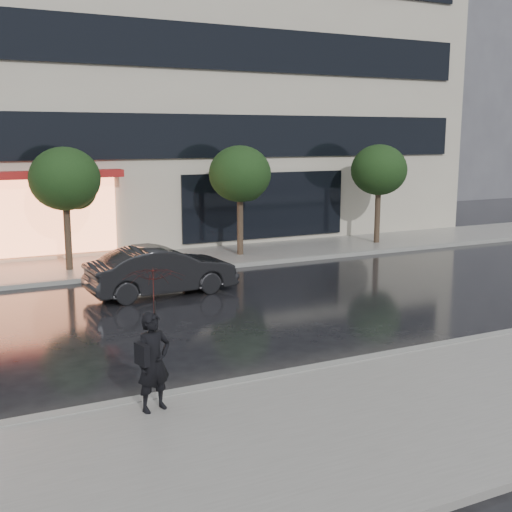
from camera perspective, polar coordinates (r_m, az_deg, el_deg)
ground at (r=13.15m, az=4.96°, el=-8.58°), size 120.00×120.00×0.00m
sidewalk_near at (r=10.67m, az=14.20°, el=-13.24°), size 60.00×4.50×0.12m
sidewalk_far at (r=22.25m, az=-8.72°, el=-0.51°), size 60.00×3.50×0.12m
curb_near at (r=12.33m, az=7.38°, el=-9.62°), size 60.00×0.25×0.14m
curb_far at (r=20.62m, az=-7.26°, el=-1.33°), size 60.00×0.25×0.14m
office_building at (r=29.68m, az=-13.98°, el=19.44°), size 30.00×12.76×18.00m
bg_building_right at (r=50.57m, az=14.44°, el=14.51°), size 12.00×12.00×16.00m
tree_mid_west at (r=20.99m, az=-16.48°, el=6.40°), size 2.20×2.20×3.99m
tree_mid_east at (r=22.77m, az=-1.33°, el=7.13°), size 2.20×2.20×3.99m
tree_far_east at (r=25.85m, az=10.94°, el=7.36°), size 2.20×2.20×3.99m
parked_car at (r=17.80m, az=-8.38°, el=-1.29°), size 4.17×1.69×1.35m
pedestrian_with_umbrella at (r=9.90m, az=-9.04°, el=-5.28°), size 1.14×1.16×2.26m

